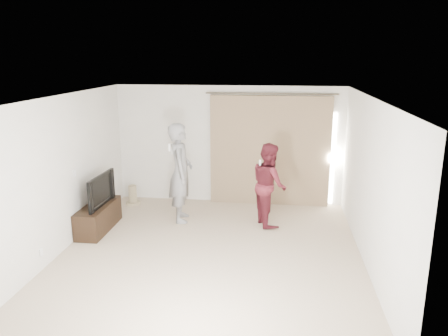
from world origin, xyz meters
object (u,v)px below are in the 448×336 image
Objects in this scene: tv_console at (99,217)px; person_woman at (269,184)px; tv at (96,190)px; person_man at (181,173)px.

person_woman is at bearing 12.52° from tv_console.
tv is 0.64× the size of person_woman.
tv is 1.62m from person_man.
person_man reaches higher than tv_console.
person_woman is at bearing 0.43° from person_man.
person_woman is (3.19, 0.71, 0.02)m from tv.
person_woman reaches higher than tv.
tv is 3.27m from person_woman.
person_man is at bearing -179.57° from person_woman.
tv_console is 0.54m from tv.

